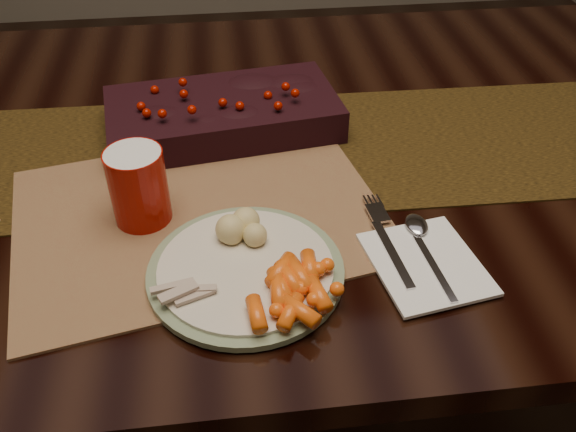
{
  "coord_description": "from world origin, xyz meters",
  "views": [
    {
      "loc": [
        -0.05,
        -0.84,
        1.28
      ],
      "look_at": [
        0.02,
        -0.26,
        0.8
      ],
      "focal_mm": 38.0,
      "sensor_mm": 36.0,
      "label": 1
    }
  ],
  "objects": [
    {
      "name": "dining_table",
      "position": [
        0.0,
        0.0,
        0.38
      ],
      "size": [
        1.8,
        1.0,
        0.75
      ],
      "primitive_type": "cube",
      "color": "black",
      "rests_on": "floor"
    },
    {
      "name": "mashed_potatoes",
      "position": [
        -0.03,
        -0.25,
        0.79
      ],
      "size": [
        0.09,
        0.09,
        0.04
      ],
      "primitive_type": null,
      "rotation": [
        0.0,
        0.0,
        -0.34
      ],
      "color": "#D7C27E",
      "rests_on": "dinner_plate"
    },
    {
      "name": "dinner_plate",
      "position": [
        -0.04,
        -0.31,
        0.76
      ],
      "size": [
        0.29,
        0.29,
        0.01
      ],
      "primitive_type": "cylinder",
      "rotation": [
        0.0,
        0.0,
        -0.22
      ],
      "color": "beige",
      "rests_on": "placemat_main"
    },
    {
      "name": "fork",
      "position": [
        0.14,
        -0.28,
        0.76
      ],
      "size": [
        0.04,
        0.16,
        0.0
      ],
      "primitive_type": null,
      "rotation": [
        0.0,
        0.0,
        0.11
      ],
      "color": "#B8B8B8",
      "rests_on": "napkin"
    },
    {
      "name": "spoon",
      "position": [
        0.19,
        -0.31,
        0.76
      ],
      "size": [
        0.04,
        0.15,
        0.0
      ],
      "primitive_type": null,
      "rotation": [
        0.0,
        0.0,
        0.1
      ],
      "color": "#B4B6D8",
      "rests_on": "napkin"
    },
    {
      "name": "centerpiece",
      "position": [
        -0.05,
        0.04,
        0.79
      ],
      "size": [
        0.39,
        0.24,
        0.07
      ],
      "primitive_type": null,
      "rotation": [
        0.0,
        0.0,
        0.14
      ],
      "color": "black",
      "rests_on": "table_runner"
    },
    {
      "name": "turkey_shreds",
      "position": [
        -0.11,
        -0.34,
        0.78
      ],
      "size": [
        0.08,
        0.07,
        0.02
      ],
      "primitive_type": null,
      "rotation": [
        0.0,
        0.0,
        -0.11
      ],
      "color": "#B6A08E",
      "rests_on": "dinner_plate"
    },
    {
      "name": "napkin",
      "position": [
        0.18,
        -0.32,
        0.76
      ],
      "size": [
        0.15,
        0.17,
        0.01
      ],
      "primitive_type": "cube",
      "rotation": [
        0.0,
        0.0,
        0.17
      ],
      "color": "white",
      "rests_on": "placemat_main"
    },
    {
      "name": "table_runner",
      "position": [
        0.05,
        -0.03,
        0.75
      ],
      "size": [
        1.64,
        0.37,
        0.0
      ],
      "primitive_type": "cube",
      "rotation": [
        0.0,
        0.0,
        -0.02
      ],
      "color": "black",
      "rests_on": "dining_table"
    },
    {
      "name": "baby_carrots",
      "position": [
        -0.0,
        -0.36,
        0.78
      ],
      "size": [
        0.12,
        0.11,
        0.02
      ],
      "primitive_type": null,
      "rotation": [
        0.0,
        0.0,
        -0.33
      ],
      "color": "#FF5F11",
      "rests_on": "dinner_plate"
    },
    {
      "name": "placemat_main",
      "position": [
        -0.1,
        -0.18,
        0.75
      ],
      "size": [
        0.55,
        0.45,
        0.0
      ],
      "primitive_type": "cube",
      "rotation": [
        0.0,
        0.0,
        0.19
      ],
      "color": "olive",
      "rests_on": "dining_table"
    },
    {
      "name": "floor",
      "position": [
        0.0,
        0.0,
        0.0
      ],
      "size": [
        5.0,
        5.0,
        0.0
      ],
      "primitive_type": "plane",
      "color": "black",
      "rests_on": "ground"
    },
    {
      "name": "red_cup",
      "position": [
        -0.17,
        -0.18,
        0.81
      ],
      "size": [
        0.09,
        0.09,
        0.1
      ],
      "primitive_type": "cylinder",
      "rotation": [
        0.0,
        0.0,
        -0.17
      ],
      "color": "#9B0E04",
      "rests_on": "placemat_main"
    }
  ]
}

